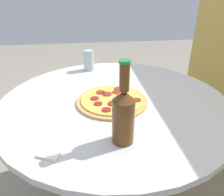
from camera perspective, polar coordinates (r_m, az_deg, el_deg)
name	(u,v)px	position (r m, az deg, el deg)	size (l,w,h in m)	color
table	(114,129)	(1.07, 0.58, -8.20)	(1.02, 1.02, 0.68)	silver
pizza	(112,100)	(0.95, 0.01, -0.64)	(0.31, 0.31, 0.02)	tan
beer_bottle	(123,114)	(0.68, 3.00, -4.21)	(0.07, 0.07, 0.27)	#563314
drinking_glass	(89,60)	(1.32, -6.06, 9.76)	(0.06, 0.06, 0.12)	#ADBCC6
napkin	(55,147)	(0.72, -14.67, -12.32)	(0.13, 0.11, 0.01)	white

